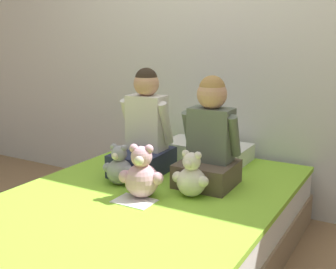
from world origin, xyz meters
TOP-DOWN VIEW (x-y plane):
  - ground_plane at (0.00, 0.00)m, footprint 14.00×14.00m
  - wall_behind_bed at (0.00, 1.04)m, footprint 8.00×0.06m
  - bed at (0.00, 0.00)m, footprint 1.39×1.94m
  - child_on_left at (-0.21, 0.34)m, footprint 0.33×0.41m
  - child_on_right at (0.23, 0.33)m, footprint 0.34×0.32m
  - teddy_bear_held_by_left_child at (-0.21, 0.07)m, footprint 0.20×0.15m
  - teddy_bear_held_by_right_child at (0.23, 0.11)m, footprint 0.21×0.16m
  - teddy_bear_between_children at (0.01, -0.03)m, footprint 0.23×0.18m
  - pillow_at_headboard at (0.00, 0.79)m, footprint 0.59×0.31m
  - sign_card at (0.01, -0.11)m, footprint 0.21×0.15m

SIDE VIEW (x-z plane):
  - ground_plane at x=0.00m, z-range 0.00..0.00m
  - bed at x=0.00m, z-range 0.00..0.39m
  - sign_card at x=0.01m, z-range 0.39..0.39m
  - pillow_at_headboard at x=0.00m, z-range 0.39..0.50m
  - teddy_bear_held_by_left_child at x=-0.21m, z-range 0.37..0.60m
  - teddy_bear_held_by_right_child at x=0.23m, z-range 0.37..0.62m
  - teddy_bear_between_children at x=0.01m, z-range 0.36..0.65m
  - child_on_left at x=-0.21m, z-range 0.31..0.96m
  - child_on_right at x=0.23m, z-range 0.34..0.96m
  - wall_behind_bed at x=0.00m, z-range 0.00..2.50m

